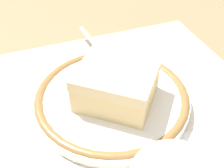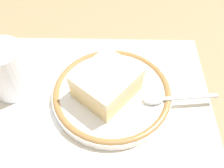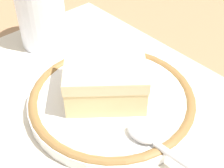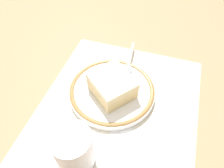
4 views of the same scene
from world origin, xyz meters
The scene contains 5 objects.
ground_plane centered at (0.00, 0.00, 0.00)m, with size 2.40×2.40×0.00m, color #9E7551.
placemat centered at (0.00, 0.00, 0.00)m, with size 0.42×0.37×0.00m, color beige.
plate centered at (-0.03, -0.03, 0.01)m, with size 0.21×0.21×0.02m.
cake_slice centered at (-0.02, -0.02, 0.04)m, with size 0.13×0.13×0.05m.
spoon centered at (-0.13, -0.01, 0.02)m, with size 0.13×0.03×0.01m.
Camera 1 is at (0.24, -0.13, 0.29)m, focal length 45.97 mm.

